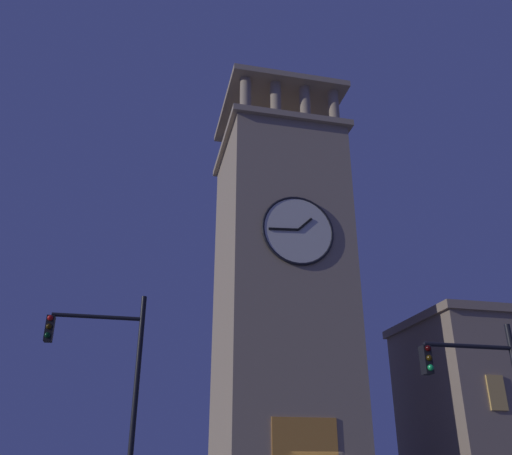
# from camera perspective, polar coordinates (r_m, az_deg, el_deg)

# --- Properties ---
(clocktower) EXTENTS (7.55, 8.22, 26.76)m
(clocktower) POSITION_cam_1_polar(r_m,az_deg,el_deg) (31.96, 2.64, -7.24)
(clocktower) COLOR gray
(clocktower) RESTS_ON ground_plane
(traffic_signal_near) EXTENTS (2.79, 0.41, 6.67)m
(traffic_signal_near) POSITION_cam_1_polar(r_m,az_deg,el_deg) (16.43, -15.36, -15.21)
(traffic_signal_near) COLOR black
(traffic_signal_near) RESTS_ON ground_plane
(traffic_signal_mid) EXTENTS (2.85, 0.41, 5.57)m
(traffic_signal_mid) POSITION_cam_1_polar(r_m,az_deg,el_deg) (16.09, 23.84, -16.28)
(traffic_signal_mid) COLOR black
(traffic_signal_mid) RESTS_ON ground_plane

